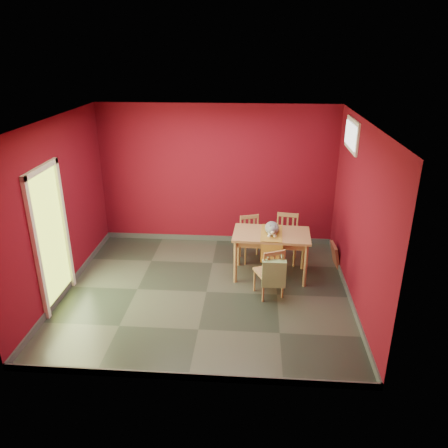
# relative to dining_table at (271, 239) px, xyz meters

# --- Properties ---
(ground) EXTENTS (4.50, 4.50, 0.00)m
(ground) POSITION_rel_dining_table_xyz_m (-1.02, -0.63, -0.69)
(ground) COLOR #2D342D
(ground) RESTS_ON ground
(room_shell) EXTENTS (4.50, 4.50, 4.50)m
(room_shell) POSITION_rel_dining_table_xyz_m (-1.02, -0.63, -0.64)
(room_shell) COLOR maroon
(room_shell) RESTS_ON ground
(doorway) EXTENTS (0.06, 1.01, 2.13)m
(doorway) POSITION_rel_dining_table_xyz_m (-3.25, -1.03, 0.44)
(doorway) COLOR #B7D838
(doorway) RESTS_ON ground
(window) EXTENTS (0.05, 0.90, 0.50)m
(window) POSITION_rel_dining_table_xyz_m (1.20, 0.37, 1.66)
(window) COLOR white
(window) RESTS_ON room_shell
(outlet_plate) EXTENTS (0.08, 0.02, 0.12)m
(outlet_plate) POSITION_rel_dining_table_xyz_m (0.58, 1.36, -0.39)
(outlet_plate) COLOR silver
(outlet_plate) RESTS_ON room_shell
(dining_table) EXTENTS (1.29, 0.79, 0.79)m
(dining_table) POSITION_rel_dining_table_xyz_m (0.00, 0.00, 0.00)
(dining_table) COLOR #A4774C
(dining_table) RESTS_ON ground
(table_runner) EXTENTS (0.38, 0.74, 0.37)m
(table_runner) POSITION_rel_dining_table_xyz_m (-0.00, -0.12, 0.04)
(table_runner) COLOR #A87A2B
(table_runner) RESTS_ON dining_table
(chair_far_left) EXTENTS (0.48, 0.48, 0.82)m
(chair_far_left) POSITION_rel_dining_table_xyz_m (-0.34, 0.61, -0.27)
(chair_far_left) COLOR #A4774C
(chair_far_left) RESTS_ON ground
(chair_far_right) EXTENTS (0.47, 0.47, 0.88)m
(chair_far_right) POSITION_rel_dining_table_xyz_m (0.29, 0.60, -0.24)
(chair_far_right) COLOR #A4774C
(chair_far_right) RESTS_ON ground
(chair_near) EXTENTS (0.51, 0.51, 0.83)m
(chair_near) POSITION_rel_dining_table_xyz_m (-0.03, -0.65, -0.27)
(chair_near) COLOR #A4774C
(chair_near) RESTS_ON ground
(tote_bag) EXTENTS (0.36, 0.21, 0.49)m
(tote_bag) POSITION_rel_dining_table_xyz_m (0.02, -0.85, -0.19)
(tote_bag) COLOR #7EA368
(tote_bag) RESTS_ON chair_near
(cat) EXTENTS (0.39, 0.54, 0.24)m
(cat) POSITION_rel_dining_table_xyz_m (0.00, 0.02, 0.22)
(cat) COLOR slate
(cat) RESTS_ON table_runner
(picture_frame) EXTENTS (0.16, 0.41, 0.40)m
(picture_frame) POSITION_rel_dining_table_xyz_m (1.16, 0.47, -0.49)
(picture_frame) COLOR brown
(picture_frame) RESTS_ON ground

